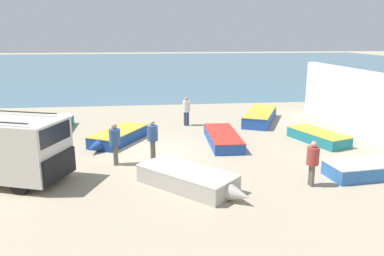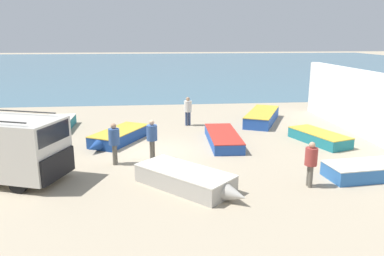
# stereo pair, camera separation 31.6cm
# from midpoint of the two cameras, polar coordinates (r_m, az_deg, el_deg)

# --- Properties ---
(ground_plane) EXTENTS (200.00, 200.00, 0.00)m
(ground_plane) POSITION_cam_midpoint_polar(r_m,az_deg,el_deg) (17.34, -5.07, -3.72)
(ground_plane) COLOR tan
(sea_water) EXTENTS (120.00, 80.00, 0.01)m
(sea_water) POSITION_cam_midpoint_polar(r_m,az_deg,el_deg) (68.72, -5.69, 9.60)
(sea_water) COLOR #477084
(sea_water) RESTS_ON ground_plane
(harbor_wall) EXTENTS (0.50, 15.13, 3.44)m
(harbor_wall) POSITION_cam_midpoint_polar(r_m,az_deg,el_deg) (21.08, 26.42, 2.86)
(harbor_wall) COLOR silver
(harbor_wall) RESTS_ON ground_plane
(fishing_rowboat_0) EXTENTS (2.31, 3.99, 0.55)m
(fishing_rowboat_0) POSITION_cam_midpoint_polar(r_m,az_deg,el_deg) (19.92, 18.99, -1.27)
(fishing_rowboat_0) COLOR #1E757F
(fishing_rowboat_0) RESTS_ON ground_plane
(fishing_rowboat_1) EXTENTS (1.53, 5.03, 0.53)m
(fishing_rowboat_1) POSITION_cam_midpoint_polar(r_m,az_deg,el_deg) (18.86, 5.17, -1.43)
(fishing_rowboat_1) COLOR #234CA3
(fishing_rowboat_1) RESTS_ON ground_plane
(fishing_rowboat_2) EXTENTS (3.81, 1.69, 0.57)m
(fishing_rowboat_2) POSITION_cam_midpoint_polar(r_m,az_deg,el_deg) (15.83, 25.94, -5.81)
(fishing_rowboat_2) COLOR #2D66AD
(fishing_rowboat_2) RESTS_ON ground_plane
(fishing_rowboat_3) EXTENTS (2.98, 4.23, 0.59)m
(fishing_rowboat_3) POSITION_cam_midpoint_polar(r_m,az_deg,el_deg) (19.18, -10.70, -1.25)
(fishing_rowboat_3) COLOR navy
(fishing_rowboat_3) RESTS_ON ground_plane
(fishing_rowboat_4) EXTENTS (3.80, 3.84, 0.65)m
(fishing_rowboat_4) POSITION_cam_midpoint_polar(r_m,az_deg,el_deg) (13.29, 0.02, -7.83)
(fishing_rowboat_4) COLOR #ADA89E
(fishing_rowboat_4) RESTS_ON ground_plane
(fishing_rowboat_5) EXTENTS (3.30, 5.40, 0.69)m
(fishing_rowboat_5) POSITION_cam_midpoint_polar(r_m,az_deg,el_deg) (23.72, 11.07, 1.78)
(fishing_rowboat_5) COLOR #234CA3
(fishing_rowboat_5) RESTS_ON ground_plane
(fishing_rowboat_6) EXTENTS (1.62, 3.69, 0.56)m
(fishing_rowboat_6) POSITION_cam_midpoint_polar(r_m,az_deg,el_deg) (22.70, -19.51, 0.52)
(fishing_rowboat_6) COLOR #1E757F
(fishing_rowboat_6) RESTS_ON ground_plane
(fisherman_0) EXTENTS (0.45, 0.45, 1.71)m
(fisherman_0) POSITION_cam_midpoint_polar(r_m,az_deg,el_deg) (22.15, -0.22, 2.98)
(fisherman_0) COLOR navy
(fisherman_0) RESTS_ON ground_plane
(fisherman_1) EXTENTS (0.46, 0.46, 1.75)m
(fisherman_1) POSITION_cam_midpoint_polar(r_m,az_deg,el_deg) (16.16, -5.57, -1.20)
(fisherman_1) COLOR #5B564C
(fisherman_1) RESTS_ON ground_plane
(fisherman_2) EXTENTS (0.46, 0.46, 1.76)m
(fisherman_2) POSITION_cam_midpoint_polar(r_m,az_deg,el_deg) (15.75, -11.21, -1.79)
(fisherman_2) COLOR #5B564C
(fisherman_2) RESTS_ON ground_plane
(fisherman_3) EXTENTS (0.43, 0.43, 1.66)m
(fisherman_3) POSITION_cam_midpoint_polar(r_m,az_deg,el_deg) (13.90, 18.30, -4.66)
(fisherman_3) COLOR #5B564C
(fisherman_3) RESTS_ON ground_plane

